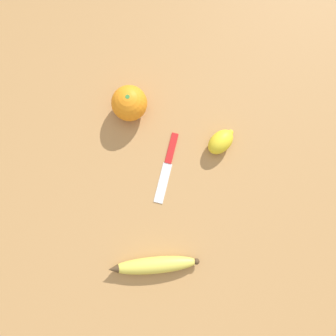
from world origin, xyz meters
The scene contains 5 objects.
ground_plane centered at (0.00, 0.00, 0.00)m, with size 3.00×3.00×0.00m, color #A87A47.
banana centered at (-0.13, 0.05, 0.02)m, with size 0.08×0.20×0.04m.
orange centered at (0.23, 0.16, 0.04)m, with size 0.09×0.09×0.09m.
lemon centered at (0.18, -0.06, 0.02)m, with size 0.08×0.08×0.05m.
paring_knife centered at (0.11, 0.05, 0.00)m, with size 0.18×0.03×0.01m.
Camera 1 is at (-0.07, 0.02, 0.93)m, focal length 42.00 mm.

